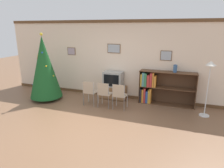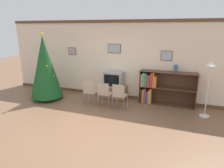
# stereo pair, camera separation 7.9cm
# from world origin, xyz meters

# --- Properties ---
(ground_plane) EXTENTS (24.00, 24.00, 0.00)m
(ground_plane) POSITION_xyz_m (0.00, 0.00, 0.00)
(ground_plane) COLOR brown
(wall_back) EXTENTS (8.66, 0.11, 2.70)m
(wall_back) POSITION_xyz_m (0.00, 2.57, 1.35)
(wall_back) COLOR beige
(wall_back) RESTS_ON ground_plane
(christmas_tree) EXTENTS (1.09, 1.09, 2.29)m
(christmas_tree) POSITION_xyz_m (-2.20, 1.45, 1.14)
(christmas_tree) COLOR maroon
(christmas_tree) RESTS_ON ground_plane
(tv_console) EXTENTS (0.91, 0.45, 0.46)m
(tv_console) POSITION_xyz_m (0.01, 2.27, 0.23)
(tv_console) COLOR brown
(tv_console) RESTS_ON ground_plane
(television) EXTENTS (0.65, 0.44, 0.52)m
(television) POSITION_xyz_m (0.01, 2.27, 0.72)
(television) COLOR #9E9E99
(television) RESTS_ON tv_console
(folding_chair_left) EXTENTS (0.40, 0.40, 0.82)m
(folding_chair_left) POSITION_xyz_m (-0.49, 1.41, 0.47)
(folding_chair_left) COLOR tan
(folding_chair_left) RESTS_ON ground_plane
(folding_chair_center) EXTENTS (0.40, 0.40, 0.82)m
(folding_chair_center) POSITION_xyz_m (0.01, 1.41, 0.47)
(folding_chair_center) COLOR tan
(folding_chair_center) RESTS_ON ground_plane
(folding_chair_right) EXTENTS (0.40, 0.40, 0.82)m
(folding_chair_right) POSITION_xyz_m (0.51, 1.41, 0.47)
(folding_chair_right) COLOR tan
(folding_chair_right) RESTS_ON ground_plane
(bookshelf) EXTENTS (1.77, 0.36, 1.10)m
(bookshelf) POSITION_xyz_m (1.49, 2.33, 0.56)
(bookshelf) COLOR brown
(bookshelf) RESTS_ON ground_plane
(vase) EXTENTS (0.12, 0.12, 0.24)m
(vase) POSITION_xyz_m (2.02, 2.32, 1.22)
(vase) COLOR #335684
(vase) RESTS_ON bookshelf
(standing_lamp) EXTENTS (0.28, 0.28, 1.59)m
(standing_lamp) POSITION_xyz_m (2.94, 1.79, 1.22)
(standing_lamp) COLOR silver
(standing_lamp) RESTS_ON ground_plane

